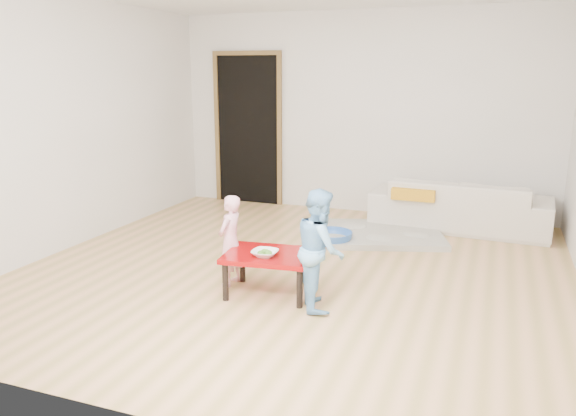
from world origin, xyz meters
The scene contains 13 objects.
floor centered at (0.00, 0.00, 0.00)m, with size 5.00×5.00×0.01m, color #AE8C4A.
back_wall centered at (0.00, 2.50, 1.30)m, with size 5.00×0.02×2.60m, color silver.
left_wall centered at (-2.50, 0.00, 1.30)m, with size 0.02×5.00×2.60m, color silver.
doorway centered at (-1.60, 2.48, 1.02)m, with size 1.02×0.08×2.11m, color brown, non-canonical shape.
sofa centered at (1.34, 2.05, 0.30)m, with size 2.04×0.80×0.60m, color beige.
cushion centered at (0.85, 1.81, 0.46)m, with size 0.49×0.44×0.13m, color orange.
red_table centered at (0.00, -0.63, 0.18)m, with size 0.72×0.54×0.36m, color maroon, non-canonical shape.
bowl centered at (0.00, -0.72, 0.39)m, with size 0.21×0.21×0.05m, color white.
broccoli centered at (0.00, -0.72, 0.39)m, with size 0.12×0.12×0.06m, color #2D5919, non-canonical shape.
child_pink centered at (-0.41, -0.55, 0.40)m, with size 0.29×0.19×0.80m, color pink.
child_blue centered at (0.47, -0.73, 0.48)m, with size 0.47×0.36×0.96m, color #66A9ED.
basin centered at (0.09, 0.90, 0.07)m, with size 0.45×0.45×0.14m, color blue.
blanket centered at (0.57, 1.38, 0.03)m, with size 1.30×1.08×0.06m, color #ABA597, non-canonical shape.
Camera 1 is at (1.71, -4.75, 1.83)m, focal length 35.00 mm.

